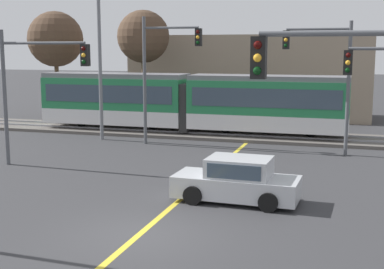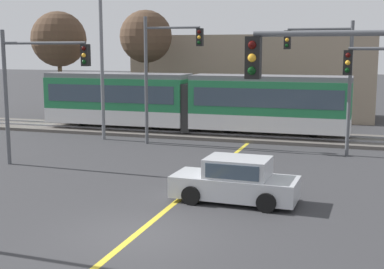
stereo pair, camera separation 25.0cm
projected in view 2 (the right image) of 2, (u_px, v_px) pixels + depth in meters
name	position (u px, v px, depth m)	size (l,w,h in m)	color
ground_plane	(135.00, 235.00, 14.84)	(200.00, 200.00, 0.00)	#333335
track_bed	(255.00, 136.00, 31.03)	(120.00, 4.00, 0.18)	#56514C
rail_near	(252.00, 136.00, 30.33)	(120.00, 0.08, 0.10)	#939399
rail_far	(257.00, 132.00, 31.69)	(120.00, 0.08, 0.10)	#939399
light_rail_tram	(191.00, 101.00, 31.89)	(18.50, 2.64, 3.43)	silver
lane_centre_line	(201.00, 182.00, 20.78)	(0.20, 17.83, 0.01)	gold
sedan_crossing	(235.00, 181.00, 17.97)	(4.25, 2.02, 1.52)	#B7BABF
traffic_light_far_left	(163.00, 63.00, 28.11)	(3.25, 0.38, 6.78)	#515459
traffic_light_near_right	(359.00, 111.00, 10.89)	(3.75, 0.38, 5.79)	#515459
traffic_light_far_right	(328.00, 68.00, 25.51)	(3.25, 0.38, 6.41)	#515459
traffic_light_mid_left	(33.00, 78.00, 22.91)	(4.25, 0.38, 5.93)	#515459
street_lamp_west	(106.00, 52.00, 29.61)	(2.56, 0.28, 8.59)	slate
bare_tree_far_west	(59.00, 39.00, 40.64)	(4.19, 4.19, 7.92)	brown
bare_tree_west	(146.00, 37.00, 36.48)	(3.58, 3.58, 7.72)	brown
building_backdrop_far	(253.00, 76.00, 40.86)	(17.80, 6.00, 6.10)	gray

